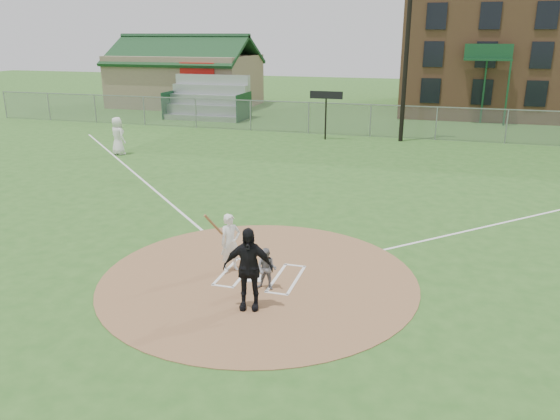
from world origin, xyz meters
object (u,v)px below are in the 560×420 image
(catcher, at_px, (267,269))
(home_plate, at_px, (255,278))
(umpire, at_px, (248,269))
(ondeck_player, at_px, (118,136))
(batter_at_plate, at_px, (230,242))

(catcher, bearing_deg, home_plate, 133.11)
(home_plate, bearing_deg, umpire, -76.40)
(catcher, distance_m, ondeck_player, 18.38)
(home_plate, bearing_deg, catcher, -44.57)
(home_plate, xyz_separation_m, umpire, (0.37, -1.53, 0.99))
(umpire, xyz_separation_m, batter_at_plate, (-1.19, 1.88, -0.19))
(catcher, bearing_deg, batter_at_plate, 145.27)
(batter_at_plate, bearing_deg, home_plate, -23.23)
(ondeck_player, bearing_deg, catcher, 159.81)
(umpire, distance_m, ondeck_player, 19.08)
(home_plate, relative_size, batter_at_plate, 0.25)
(umpire, bearing_deg, ondeck_player, 119.09)
(batter_at_plate, bearing_deg, catcher, -32.41)
(umpire, relative_size, batter_at_plate, 1.13)
(ondeck_player, bearing_deg, umpire, 157.38)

